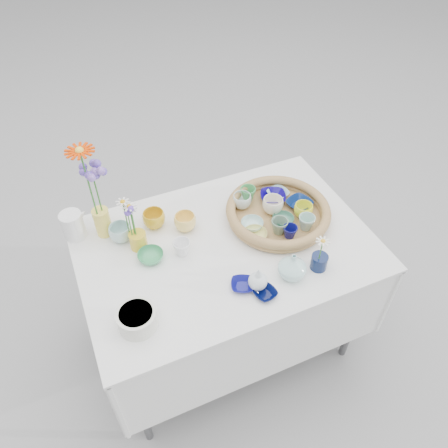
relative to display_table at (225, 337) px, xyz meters
name	(u,v)px	position (x,y,z in m)	size (l,w,h in m)	color
ground	(225,337)	(0.00, 0.00, 0.00)	(80.00, 80.00, 0.00)	#999999
display_table	(225,337)	(0.00, 0.00, 0.00)	(1.26, 0.86, 0.77)	white
wicker_tray	(278,213)	(0.28, 0.05, 0.80)	(0.47, 0.47, 0.08)	brown
tray_ceramic_0	(273,197)	(0.32, 0.16, 0.80)	(0.12, 0.12, 0.03)	#0B0261
tray_ceramic_1	(299,204)	(0.41, 0.07, 0.80)	(0.11, 0.11, 0.03)	#071E55
tray_ceramic_2	(303,210)	(0.38, 0.01, 0.82)	(0.09, 0.09, 0.07)	#FCFF2F
tray_ceramic_3	(283,220)	(0.28, 0.00, 0.80)	(0.10, 0.10, 0.03)	#427C64
tray_ceramic_4	(279,226)	(0.24, -0.04, 0.82)	(0.07, 0.07, 0.07)	slate
tray_ceramic_5	(252,224)	(0.14, 0.03, 0.80)	(0.10, 0.10, 0.03)	#A6CDC8
tray_ceramic_6	(242,201)	(0.16, 0.17, 0.82)	(0.09, 0.09, 0.07)	silver
tray_ceramic_7	(273,205)	(0.27, 0.09, 0.82)	(0.10, 0.10, 0.08)	white
tray_ceramic_8	(278,193)	(0.35, 0.18, 0.79)	(0.10, 0.10, 0.02)	#91C2CF
tray_ceramic_9	(290,232)	(0.26, -0.09, 0.81)	(0.06, 0.06, 0.06)	navy
tray_ceramic_10	(255,235)	(0.12, -0.03, 0.80)	(0.11, 0.11, 0.03)	#E5DF7A
tray_ceramic_11	(306,223)	(0.36, -0.07, 0.82)	(0.07, 0.07, 0.07)	#9EC8B9
tray_ceramic_12	(248,194)	(0.20, 0.21, 0.82)	(0.07, 0.07, 0.07)	#419B53
loose_ceramic_0	(154,219)	(-0.25, 0.23, 0.80)	(0.10, 0.10, 0.08)	gold
loose_ceramic_1	(185,222)	(-0.13, 0.16, 0.80)	(0.10, 0.10, 0.08)	#FFD666
loose_ceramic_2	(151,256)	(-0.32, 0.05, 0.78)	(0.11, 0.11, 0.03)	#3D9C61
loose_ceramic_3	(182,248)	(-0.19, 0.03, 0.80)	(0.07, 0.07, 0.07)	white
loose_ceramic_4	(242,285)	(-0.03, -0.24, 0.78)	(0.09, 0.09, 0.02)	navy
loose_ceramic_5	(121,233)	(-0.41, 0.21, 0.80)	(0.10, 0.10, 0.08)	#ABD1CB
loose_ceramic_6	(265,293)	(0.03, -0.31, 0.78)	(0.09, 0.09, 0.02)	#040A34
fluted_bowl	(137,319)	(-0.46, -0.24, 0.80)	(0.15, 0.15, 0.08)	silver
bud_vase_paleblue	(258,278)	(0.02, -0.26, 0.82)	(0.08, 0.08, 0.12)	silver
bud_vase_seafoam	(293,266)	(0.17, -0.26, 0.82)	(0.11, 0.11, 0.12)	silver
bud_vase_cobalt	(319,262)	(0.30, -0.27, 0.80)	(0.07, 0.07, 0.07)	#0B183E
single_daisy	(321,250)	(0.28, -0.28, 0.88)	(0.07, 0.07, 0.12)	white
tall_vase_yellow	(103,222)	(-0.46, 0.28, 0.83)	(0.07, 0.07, 0.13)	#F0D851
gerbera	(89,184)	(-0.48, 0.26, 1.06)	(0.13, 0.13, 0.34)	#DA3600
hydrangea	(97,191)	(-0.45, 0.28, 1.01)	(0.09, 0.09, 0.30)	#664AC3
white_pitcher	(73,225)	(-0.59, 0.31, 0.83)	(0.13, 0.10, 0.13)	white
daisy_cup	(138,240)	(-0.35, 0.14, 0.80)	(0.07, 0.07, 0.08)	gold
daisy_posy	(130,218)	(-0.36, 0.15, 0.93)	(0.09, 0.09, 0.17)	white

